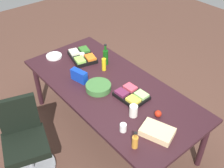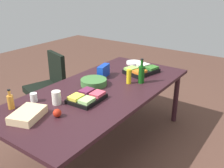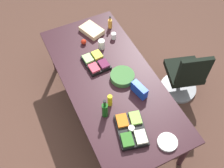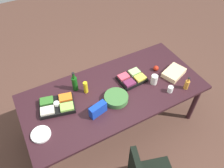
# 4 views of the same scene
# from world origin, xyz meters

# --- Properties ---
(ground_plane) EXTENTS (10.00, 10.00, 0.00)m
(ground_plane) POSITION_xyz_m (0.00, 0.00, 0.00)
(ground_plane) COLOR brown
(conference_table) EXTENTS (2.41, 1.12, 0.78)m
(conference_table) POSITION_xyz_m (0.00, 0.00, 0.71)
(conference_table) COLOR #30171D
(conference_table) RESTS_ON ground
(apple_red) EXTENTS (0.09, 0.09, 0.08)m
(apple_red) POSITION_xyz_m (-0.73, -0.07, 0.81)
(apple_red) COLOR red
(apple_red) RESTS_ON conference_table
(mayo_jar) EXTENTS (0.09, 0.09, 0.14)m
(mayo_jar) POSITION_xyz_m (-0.55, 0.13, 0.84)
(mayo_jar) COLOR white
(mayo_jar) RESTS_ON conference_table
(wine_bottle) EXTENTS (0.08, 0.08, 0.30)m
(wine_bottle) POSITION_xyz_m (0.43, -0.27, 0.89)
(wine_bottle) COLOR #124F13
(wine_bottle) RESTS_ON conference_table
(veggie_tray) EXTENTS (0.48, 0.39, 0.09)m
(veggie_tray) POSITION_xyz_m (0.74, -0.10, 0.81)
(veggie_tray) COLOR black
(veggie_tray) RESTS_ON conference_table
(salad_bowl) EXTENTS (0.33, 0.33, 0.07)m
(salad_bowl) POSITION_xyz_m (0.05, 0.14, 0.81)
(salad_bowl) COLOR #3E7237
(salad_bowl) RESTS_ON conference_table
(chip_bag_blue) EXTENTS (0.23, 0.13, 0.15)m
(chip_bag_blue) POSITION_xyz_m (0.34, 0.22, 0.85)
(chip_bag_blue) COLOR #1139B5
(chip_bag_blue) RESTS_ON conference_table
(fruit_platter) EXTENTS (0.37, 0.30, 0.07)m
(fruit_platter) POSITION_xyz_m (-0.32, -0.06, 0.81)
(fruit_platter) COLOR black
(fruit_platter) RESTS_ON conference_table
(paper_plate_stack) EXTENTS (0.25, 0.25, 0.03)m
(paper_plate_stack) POSITION_xyz_m (1.03, 0.19, 0.79)
(paper_plate_stack) COLOR white
(paper_plate_stack) RESTS_ON conference_table
(dressing_bottle) EXTENTS (0.06, 0.06, 0.20)m
(dressing_bottle) POSITION_xyz_m (-0.87, 0.41, 0.85)
(dressing_bottle) COLOR orange
(dressing_bottle) RESTS_ON conference_table
(paper_cup) EXTENTS (0.08, 0.08, 0.09)m
(paper_cup) POSITION_xyz_m (-0.64, 0.36, 0.82)
(paper_cup) COLOR white
(paper_cup) RESTS_ON conference_table
(sheet_cake) EXTENTS (0.38, 0.31, 0.07)m
(sheet_cake) POSITION_xyz_m (-0.89, 0.13, 0.81)
(sheet_cake) COLOR beige
(sheet_cake) RESTS_ON conference_table
(mustard_bottle) EXTENTS (0.07, 0.07, 0.17)m
(mustard_bottle) POSITION_xyz_m (0.33, -0.16, 0.86)
(mustard_bottle) COLOR yellow
(mustard_bottle) RESTS_ON conference_table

